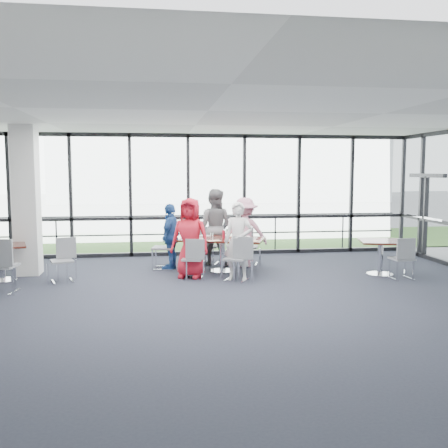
{
  "coord_description": "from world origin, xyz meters",
  "views": [
    {
      "loc": [
        -0.86,
        -8.14,
        2.23
      ],
      "look_at": [
        0.59,
        2.4,
        1.1
      ],
      "focal_mm": 40.0,
      "sensor_mm": 36.0,
      "label": 1
    }
  ],
  "objects": [
    {
      "name": "hangar_main",
      "position": [
        4.0,
        32.0,
        3.0
      ],
      "size": [
        24.0,
        10.0,
        6.0
      ],
      "primitive_type": "cube",
      "color": "silver",
      "rests_on": "ground"
    },
    {
      "name": "ceiling",
      "position": [
        0.0,
        0.0,
        3.2
      ],
      "size": [
        12.0,
        10.0,
        0.04
      ],
      "primitive_type": "cube",
      "color": "white",
      "rests_on": "ground"
    },
    {
      "name": "chair_spare_la",
      "position": [
        -3.66,
        1.31,
        0.5
      ],
      "size": [
        0.56,
        0.56,
        1.0
      ],
      "primitive_type": null,
      "rotation": [
        0.0,
        0.0,
        -0.17
      ],
      "color": "gray",
      "rests_on": "ground"
    },
    {
      "name": "structural_column",
      "position": [
        -3.6,
        3.0,
        1.6
      ],
      "size": [
        0.5,
        0.5,
        3.2
      ],
      "primitive_type": "cube",
      "color": "silver",
      "rests_on": "ground"
    },
    {
      "name": "plate_end",
      "position": [
        -0.15,
        2.91,
        0.76
      ],
      "size": [
        0.27,
        0.27,
        0.01
      ],
      "primitive_type": "cylinder",
      "color": "white",
      "rests_on": "main_table"
    },
    {
      "name": "tumbler_d",
      "position": [
        -0.01,
        2.76,
        0.82
      ],
      "size": [
        0.07,
        0.07,
        0.14
      ],
      "primitive_type": "cylinder",
      "color": "white",
      "rests_on": "main_table"
    },
    {
      "name": "chair_main_end",
      "position": [
        -0.69,
        3.19,
        0.49
      ],
      "size": [
        0.56,
        0.56,
        0.98
      ],
      "primitive_type": null,
      "rotation": [
        0.0,
        0.0,
        -1.76
      ],
      "color": "gray",
      "rests_on": "ground"
    },
    {
      "name": "ketchup_bottle",
      "position": [
        0.62,
        2.69,
        0.84
      ],
      "size": [
        0.06,
        0.06,
        0.18
      ],
      "primitive_type": "cylinder",
      "color": "#A91227",
      "rests_on": "main_table"
    },
    {
      "name": "plate_fl",
      "position": [
        0.24,
        3.14,
        0.76
      ],
      "size": [
        0.27,
        0.27,
        0.01
      ],
      "primitive_type": "cylinder",
      "color": "white",
      "rests_on": "main_table"
    },
    {
      "name": "tumbler_c",
      "position": [
        0.66,
        2.88,
        0.83
      ],
      "size": [
        0.08,
        0.08,
        0.15
      ],
      "primitive_type": "cylinder",
      "color": "white",
      "rests_on": "main_table"
    },
    {
      "name": "plate_nl",
      "position": [
        0.05,
        2.56,
        0.76
      ],
      "size": [
        0.24,
        0.24,
        0.01
      ],
      "primitive_type": "cylinder",
      "color": "white",
      "rests_on": "main_table"
    },
    {
      "name": "tumbler_b",
      "position": [
        0.81,
        2.48,
        0.82
      ],
      "size": [
        0.07,
        0.07,
        0.14
      ],
      "primitive_type": "cylinder",
      "color": "white",
      "rests_on": "main_table"
    },
    {
      "name": "side_table_left",
      "position": [
        -3.97,
        2.37,
        0.64
      ],
      "size": [
        1.13,
        1.13,
        0.75
      ],
      "rotation": [
        0.0,
        0.0,
        0.28
      ],
      "color": "#391312",
      "rests_on": "ground"
    },
    {
      "name": "diner_near_left",
      "position": [
        -0.15,
        2.21,
        0.84
      ],
      "size": [
        0.96,
        0.81,
        1.68
      ],
      "primitive_type": "imported",
      "rotation": [
        0.0,
        0.0,
        -0.4
      ],
      "color": "red",
      "rests_on": "ground"
    },
    {
      "name": "chair_main_fr",
      "position": [
        1.33,
        3.45,
        0.43
      ],
      "size": [
        0.52,
        0.52,
        0.86
      ],
      "primitive_type": null,
      "rotation": [
        0.0,
        0.0,
        2.85
      ],
      "color": "gray",
      "rests_on": "ground"
    },
    {
      "name": "exit_door",
      "position": [
        6.0,
        3.75,
        1.05
      ],
      "size": [
        0.12,
        1.6,
        2.1
      ],
      "primitive_type": "cube",
      "color": "black",
      "rests_on": "ground"
    },
    {
      "name": "curtain_wall_back",
      "position": [
        0.0,
        5.0,
        1.6
      ],
      "size": [
        12.0,
        0.1,
        3.2
      ],
      "primitive_type": "cube",
      "color": "white",
      "rests_on": "ground"
    },
    {
      "name": "diner_near_right",
      "position": [
        0.8,
        1.79,
        0.81
      ],
      "size": [
        0.71,
        0.62,
        1.61
      ],
      "primitive_type": "imported",
      "rotation": [
        0.0,
        0.0,
        -0.4
      ],
      "color": "silver",
      "rests_on": "ground"
    },
    {
      "name": "chair_main_nr",
      "position": [
        0.76,
        1.74,
        0.45
      ],
      "size": [
        0.61,
        0.61,
        0.9
      ],
      "primitive_type": null,
      "rotation": [
        0.0,
        0.0,
        -0.54
      ],
      "color": "gray",
      "rests_on": "ground"
    },
    {
      "name": "condiment_caddy",
      "position": [
        0.69,
        2.73,
        0.77
      ],
      "size": [
        0.1,
        0.07,
        0.04
      ],
      "primitive_type": "cube",
      "color": "black",
      "rests_on": "main_table"
    },
    {
      "name": "diner_end",
      "position": [
        -0.53,
        3.12,
        0.75
      ],
      "size": [
        0.78,
        1.0,
        1.5
      ],
      "primitive_type": "imported",
      "rotation": [
        0.0,
        0.0,
        -1.96
      ],
      "color": "#21498C",
      "rests_on": "ground"
    },
    {
      "name": "plate_nr",
      "position": [
        1.04,
        2.25,
        0.76
      ],
      "size": [
        0.25,
        0.25,
        0.01
      ],
      "primitive_type": "cylinder",
      "color": "white",
      "rests_on": "main_table"
    },
    {
      "name": "chair_main_nl",
      "position": [
        -0.12,
        2.03,
        0.42
      ],
      "size": [
        0.49,
        0.49,
        0.84
      ],
      "primitive_type": null,
      "rotation": [
        0.0,
        0.0,
        -0.23
      ],
      "color": "gray",
      "rests_on": "ground"
    },
    {
      "name": "chair_spare_lb",
      "position": [
        -2.74,
        2.11,
        0.43
      ],
      "size": [
        0.53,
        0.53,
        0.86
      ],
      "primitive_type": null,
      "rotation": [
        0.0,
        0.0,
        3.46
      ],
      "color": "gray",
      "rests_on": "ground"
    },
    {
      "name": "diner_far_right",
      "position": [
        1.2,
        3.24,
        0.81
      ],
      "size": [
        1.11,
        0.67,
        1.62
      ],
      "primitive_type": "imported",
      "rotation": [
        0.0,
        0.0,
        3.01
      ],
      "color": "#CF869D",
      "rests_on": "ground"
    },
    {
      "name": "chair_main_fl",
      "position": [
        0.41,
        3.7,
        0.43
      ],
      "size": [
        0.53,
        0.53,
        0.86
      ],
      "primitive_type": null,
      "rotation": [
        0.0,
        0.0,
        2.81
      ],
      "color": "gray",
      "rests_on": "ground"
    },
    {
      "name": "menu_c",
      "position": [
        0.84,
        2.99,
        0.75
      ],
      "size": [
        0.37,
        0.3,
        0.0
      ],
      "primitive_type": "cube",
      "rotation": [
        0.0,
        0.0,
        0.26
      ],
      "color": "white",
      "rests_on": "main_table"
    },
    {
      "name": "side_table_right",
      "position": [
        3.92,
        1.89,
        0.63
      ],
      "size": [
        1.05,
        1.05,
        0.75
      ],
      "rotation": [
        0.0,
        0.0,
        -0.26
      ],
      "color": "#391312",
      "rests_on": "ground"
    },
    {
      "name": "floor",
      "position": [
        0.0,
        0.0,
        -0.01
      ],
      "size": [
        12.0,
        10.0,
        0.02
      ],
      "primitive_type": "cube",
      "color": "#232632",
      "rests_on": "ground"
    },
    {
      "name": "main_table",
      "position": [
        0.59,
        2.7,
        0.62
      ],
      "size": [
        2.04,
        1.55,
        0.75
      ],
      "rotation": [
        0.0,
        0.0,
        -0.35
      ],
      "color": "#391312",
      "rests_on": "ground"
    },
    {
      "name": "diner_far_left",
      "position": [
        0.52,
        3.6,
        0.91
      ],
      "size": [
        1.02,
        0.85,
        1.81
      ],
      "primitive_type": "imported",
      "rotation": [
        0.0,
        0.0,
        2.73
      ],
      "color": "slate",
      "rests_on": "ground"
    },
    {
      "name": "guard_rail",
      "position": [
        0.0,
        5.6,
        0.5
      ],
      "size": [
        12.0,
        0.06,
        0.06
      ],
      "primitive_type": "cylinder",
      "rotation": [
        0.0,
        1.57,
        0.0
      ],
      "color": "#2D2D33",
      "rests_on": "ground"
    },
    {
      "name": "tumbler_a",
      "position": [
        0.35,
        2.59,
        0.82
      ],
      "size": [
        0.07,
        0.07,
        0.14
      ],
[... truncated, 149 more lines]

